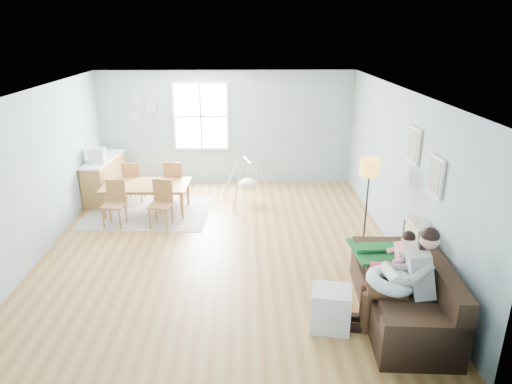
{
  "coord_description": "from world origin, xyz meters",
  "views": [
    {
      "loc": [
        0.4,
        -7.23,
        3.63
      ],
      "look_at": [
        0.6,
        0.01,
        1.0
      ],
      "focal_mm": 32.0,
      "sensor_mm": 36.0,
      "label": 1
    }
  ],
  "objects_px": {
    "sofa": "(406,294)",
    "chair_ne": "(174,179)",
    "toddler": "(399,256)",
    "storage_cube": "(330,308)",
    "baby_swing": "(247,183)",
    "dining_table": "(147,199)",
    "chair_nw": "(133,179)",
    "counter": "(105,178)",
    "chair_sw": "(115,200)",
    "chair_se": "(162,200)",
    "monitor": "(97,155)",
    "father": "(405,276)",
    "floor_lamp": "(369,175)"
  },
  "relations": [
    {
      "from": "sofa",
      "to": "chair_ne",
      "type": "xyz_separation_m",
      "value": [
        -3.63,
        4.28,
        0.22
      ]
    },
    {
      "from": "toddler",
      "to": "storage_cube",
      "type": "xyz_separation_m",
      "value": [
        -0.97,
        -0.45,
        -0.49
      ]
    },
    {
      "from": "chair_ne",
      "to": "baby_swing",
      "type": "relative_size",
      "value": 0.81
    },
    {
      "from": "sofa",
      "to": "baby_swing",
      "type": "relative_size",
      "value": 1.98
    },
    {
      "from": "chair_ne",
      "to": "storage_cube",
      "type": "bearing_deg",
      "value": -60.15
    },
    {
      "from": "sofa",
      "to": "dining_table",
      "type": "height_order",
      "value": "sofa"
    },
    {
      "from": "chair_nw",
      "to": "counter",
      "type": "bearing_deg",
      "value": 158.71
    },
    {
      "from": "toddler",
      "to": "chair_sw",
      "type": "height_order",
      "value": "toddler"
    },
    {
      "from": "chair_se",
      "to": "sofa",
      "type": "bearing_deg",
      "value": -39.5
    },
    {
      "from": "monitor",
      "to": "father",
      "type": "bearing_deg",
      "value": -42.26
    },
    {
      "from": "toddler",
      "to": "floor_lamp",
      "type": "bearing_deg",
      "value": 89.41
    },
    {
      "from": "chair_sw",
      "to": "storage_cube",
      "type": "bearing_deg",
      "value": -43.13
    },
    {
      "from": "floor_lamp",
      "to": "chair_sw",
      "type": "relative_size",
      "value": 1.82
    },
    {
      "from": "toddler",
      "to": "chair_nw",
      "type": "xyz_separation_m",
      "value": [
        -4.45,
        4.12,
        -0.25
      ]
    },
    {
      "from": "chair_sw",
      "to": "baby_swing",
      "type": "height_order",
      "value": "baby_swing"
    },
    {
      "from": "storage_cube",
      "to": "baby_swing",
      "type": "bearing_deg",
      "value": 102.55
    },
    {
      "from": "toddler",
      "to": "chair_se",
      "type": "height_order",
      "value": "toddler"
    },
    {
      "from": "monitor",
      "to": "chair_nw",
      "type": "bearing_deg",
      "value": 3.42
    },
    {
      "from": "chair_sw",
      "to": "chair_se",
      "type": "distance_m",
      "value": 0.9
    },
    {
      "from": "chair_nw",
      "to": "storage_cube",
      "type": "bearing_deg",
      "value": -52.68
    },
    {
      "from": "toddler",
      "to": "baby_swing",
      "type": "xyz_separation_m",
      "value": [
        -1.97,
        4.04,
        -0.34
      ]
    },
    {
      "from": "chair_se",
      "to": "monitor",
      "type": "distance_m",
      "value": 2.05
    },
    {
      "from": "storage_cube",
      "to": "chair_ne",
      "type": "height_order",
      "value": "chair_ne"
    },
    {
      "from": "dining_table",
      "to": "counter",
      "type": "bearing_deg",
      "value": 142.14
    },
    {
      "from": "chair_sw",
      "to": "chair_nw",
      "type": "distance_m",
      "value": 1.24
    },
    {
      "from": "toddler",
      "to": "floor_lamp",
      "type": "height_order",
      "value": "floor_lamp"
    },
    {
      "from": "storage_cube",
      "to": "floor_lamp",
      "type": "bearing_deg",
      "value": 65.8
    },
    {
      "from": "storage_cube",
      "to": "counter",
      "type": "relative_size",
      "value": 0.34
    },
    {
      "from": "chair_se",
      "to": "baby_swing",
      "type": "relative_size",
      "value": 0.77
    },
    {
      "from": "storage_cube",
      "to": "dining_table",
      "type": "height_order",
      "value": "dining_table"
    },
    {
      "from": "sofa",
      "to": "floor_lamp",
      "type": "height_order",
      "value": "floor_lamp"
    },
    {
      "from": "toddler",
      "to": "counter",
      "type": "height_order",
      "value": "toddler"
    },
    {
      "from": "chair_nw",
      "to": "floor_lamp",
      "type": "bearing_deg",
      "value": -27.81
    },
    {
      "from": "toddler",
      "to": "baby_swing",
      "type": "relative_size",
      "value": 0.77
    },
    {
      "from": "storage_cube",
      "to": "chair_ne",
      "type": "bearing_deg",
      "value": 119.85
    },
    {
      "from": "storage_cube",
      "to": "father",
      "type": "bearing_deg",
      "value": -4.91
    },
    {
      "from": "dining_table",
      "to": "chair_sw",
      "type": "xyz_separation_m",
      "value": [
        -0.48,
        -0.59,
        0.19
      ]
    },
    {
      "from": "chair_nw",
      "to": "monitor",
      "type": "distance_m",
      "value": 0.9
    },
    {
      "from": "toddler",
      "to": "storage_cube",
      "type": "bearing_deg",
      "value": -155.25
    },
    {
      "from": "chair_sw",
      "to": "chair_nw",
      "type": "height_order",
      "value": "chair_nw"
    },
    {
      "from": "toddler",
      "to": "chair_ne",
      "type": "bearing_deg",
      "value": 131.26
    },
    {
      "from": "sofa",
      "to": "chair_se",
      "type": "distance_m",
      "value": 4.79
    },
    {
      "from": "father",
      "to": "chair_nw",
      "type": "height_order",
      "value": "father"
    },
    {
      "from": "storage_cube",
      "to": "dining_table",
      "type": "bearing_deg",
      "value": 128.09
    },
    {
      "from": "chair_nw",
      "to": "chair_ne",
      "type": "height_order",
      "value": "chair_ne"
    },
    {
      "from": "toddler",
      "to": "chair_ne",
      "type": "relative_size",
      "value": 0.95
    },
    {
      "from": "floor_lamp",
      "to": "baby_swing",
      "type": "bearing_deg",
      "value": 131.08
    },
    {
      "from": "counter",
      "to": "baby_swing",
      "type": "height_order",
      "value": "baby_swing"
    },
    {
      "from": "floor_lamp",
      "to": "chair_ne",
      "type": "bearing_deg",
      "value": 147.27
    },
    {
      "from": "toddler",
      "to": "chair_nw",
      "type": "relative_size",
      "value": 0.99
    }
  ]
}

